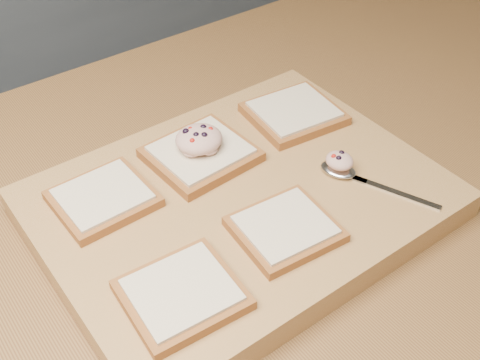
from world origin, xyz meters
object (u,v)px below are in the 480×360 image
(bread_far_center, at_px, (201,154))
(tuna_salad_dollop, at_px, (199,139))
(spoon, at_px, (347,173))
(cutting_board, at_px, (240,203))

(bread_far_center, bearing_deg, tuna_salad_dollop, 106.47)
(bread_far_center, distance_m, spoon, 0.19)
(cutting_board, bearing_deg, bread_far_center, 92.24)
(bread_far_center, xyz_separation_m, spoon, (0.13, -0.14, -0.00))
(cutting_board, distance_m, tuna_salad_dollop, 0.10)
(cutting_board, bearing_deg, tuna_salad_dollop, 92.57)
(cutting_board, relative_size, spoon, 3.14)
(spoon, bearing_deg, tuna_salad_dollop, 132.95)
(cutting_board, xyz_separation_m, bread_far_center, (-0.00, 0.08, 0.03))
(cutting_board, height_order, tuna_salad_dollop, tuna_salad_dollop)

